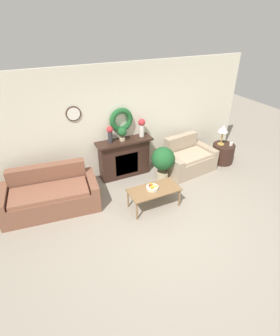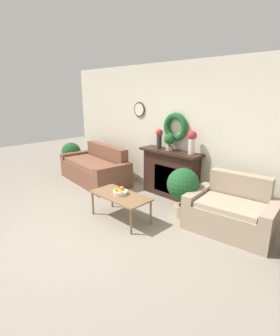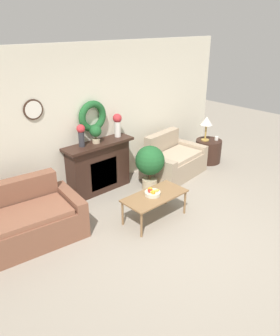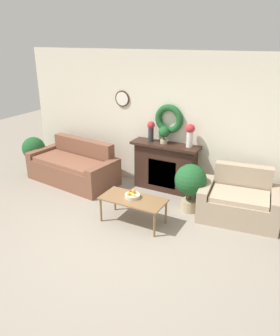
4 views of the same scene
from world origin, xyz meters
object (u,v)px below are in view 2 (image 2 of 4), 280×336
vase_on_mantel_right (192,141)px  potted_plant_on_mantel (169,140)px  couch_left (96,169)px  potted_plant_floor_by_couch (71,154)px  coffee_table (120,197)px  loveseat_right (232,212)px  fruit_bowl (120,191)px  fireplace (170,173)px  potted_plant_floor_by_loveseat (183,187)px  vase_on_mantel_left (159,137)px

vase_on_mantel_right → potted_plant_on_mantel: vase_on_mantel_right is taller
couch_left → potted_plant_floor_by_couch: (-1.19, 0.05, 0.18)m
coffee_table → loveseat_right: bearing=33.2°
fruit_bowl → fireplace: bearing=91.3°
potted_plant_on_mantel → potted_plant_floor_by_couch: bearing=-171.5°
loveseat_right → potted_plant_floor_by_loveseat: 0.88m
loveseat_right → vase_on_mantel_left: bearing=159.9°
coffee_table → vase_on_mantel_right: vase_on_mantel_right is taller
couch_left → coffee_table: 2.17m
potted_plant_floor_by_loveseat → vase_on_mantel_right: bearing=114.0°
fireplace → coffee_table: (0.06, -1.44, -0.09)m
fruit_bowl → potted_plant_floor_by_loveseat: (0.72, 0.80, 0.06)m
fireplace → vase_on_mantel_left: 0.79m
fruit_bowl → potted_plant_on_mantel: size_ratio=0.76×
fruit_bowl → vase_on_mantel_right: vase_on_mantel_right is taller
fireplace → vase_on_mantel_left: (-0.33, 0.01, 0.72)m
coffee_table → vase_on_mantel_left: (-0.39, 1.44, 0.81)m
fireplace → vase_on_mantel_left: vase_on_mantel_left is taller
potted_plant_floor_by_couch → potted_plant_floor_by_loveseat: potted_plant_floor_by_loveseat is taller
fruit_bowl → vase_on_mantel_left: size_ratio=0.64×
fireplace → potted_plant_floor_by_couch: 3.12m
loveseat_right → potted_plant_on_mantel: size_ratio=4.18×
fruit_bowl → potted_plant_on_mantel: potted_plant_on_mantel is taller
potted_plant_floor_by_couch → potted_plant_floor_by_loveseat: size_ratio=0.91×
fireplace → potted_plant_floor_by_couch: size_ratio=1.71×
vase_on_mantel_left → potted_plant_floor_by_couch: size_ratio=0.50×
couch_left → fruit_bowl: (1.93, -0.88, 0.18)m
potted_plant_on_mantel → loveseat_right: bearing=-14.8°
loveseat_right → couch_left: bearing=174.4°
couch_left → potted_plant_floor_by_loveseat: bearing=5.1°
coffee_table → potted_plant_floor_by_couch: potted_plant_floor_by_couch is taller
vase_on_mantel_right → potted_plant_on_mantel: 0.52m
vase_on_mantel_left → potted_plant_floor_by_loveseat: vase_on_mantel_left is taller
vase_on_mantel_right → potted_plant_floor_by_couch: bearing=-172.4°
loveseat_right → vase_on_mantel_left: 2.17m
potted_plant_on_mantel → fireplace: bearing=19.8°
fireplace → potted_plant_floor_by_loveseat: size_ratio=1.55×
vase_on_mantel_right → potted_plant_floor_by_loveseat: (0.27, -0.61, -0.69)m
fireplace → potted_plant_floor_by_loveseat: fireplace is taller
couch_left → fruit_bowl: bearing=-17.7°
vase_on_mantel_left → vase_on_mantel_right: (0.81, 0.00, 0.03)m
fruit_bowl → vase_on_mantel_right: 1.66m
vase_on_mantel_right → potted_plant_floor_by_couch: (-3.57, -0.48, -0.75)m
fireplace → potted_plant_floor_by_loveseat: bearing=-38.9°
couch_left → fireplace: bearing=22.3°
fireplace → potted_plant_floor_by_loveseat: 0.97m
coffee_table → vase_on_mantel_left: 1.70m
loveseat_right → coffee_table: loveseat_right is taller
fireplace → vase_on_mantel_right: vase_on_mantel_right is taller
vase_on_mantel_left → vase_on_mantel_right: size_ratio=0.90×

